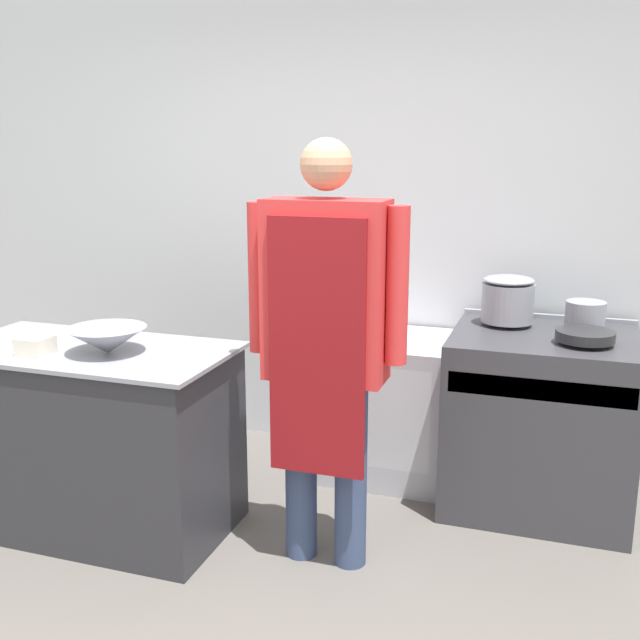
{
  "coord_description": "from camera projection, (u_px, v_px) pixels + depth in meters",
  "views": [
    {
      "loc": [
        1.18,
        -2.04,
        1.81
      ],
      "look_at": [
        0.11,
        1.17,
        1.01
      ],
      "focal_mm": 42.0,
      "sensor_mm": 36.0,
      "label": 1
    }
  ],
  "objects": [
    {
      "name": "plastic_tub",
      "position": [
        35.0,
        345.0,
        3.34
      ],
      "size": [
        0.13,
        0.13,
        0.08
      ],
      "color": "silver",
      "rests_on": "prep_counter"
    },
    {
      "name": "sauce_pot",
      "position": [
        585.0,
        314.0,
        3.73
      ],
      "size": [
        0.2,
        0.2,
        0.13
      ],
      "color": "gray",
      "rests_on": "stove"
    },
    {
      "name": "stock_pot",
      "position": [
        508.0,
        298.0,
        3.83
      ],
      "size": [
        0.26,
        0.26,
        0.24
      ],
      "color": "gray",
      "rests_on": "stove"
    },
    {
      "name": "prep_counter",
      "position": [
        95.0,
        438.0,
        3.55
      ],
      "size": [
        1.33,
        0.7,
        0.89
      ],
      "color": "#2D2D33",
      "rests_on": "ground_plane"
    },
    {
      "name": "fridge_unit",
      "position": [
        387.0,
        406.0,
        4.15
      ],
      "size": [
        0.7,
        0.61,
        0.78
      ],
      "color": "silver",
      "rests_on": "ground_plane"
    },
    {
      "name": "person_cook",
      "position": [
        325.0,
        329.0,
        3.1
      ],
      "size": [
        0.69,
        0.24,
        1.83
      ],
      "color": "#38476B",
      "rests_on": "ground_plane"
    },
    {
      "name": "wall_back",
      "position": [
        356.0,
        224.0,
        4.34
      ],
      "size": [
        8.0,
        0.05,
        2.7
      ],
      "color": "silver",
      "rests_on": "ground_plane"
    },
    {
      "name": "saute_pan",
      "position": [
        585.0,
        335.0,
        3.48
      ],
      "size": [
        0.27,
        0.27,
        0.05
      ],
      "color": "#262628",
      "rests_on": "stove"
    },
    {
      "name": "stove",
      "position": [
        540.0,
        420.0,
        3.78
      ],
      "size": [
        0.89,
        0.78,
        0.91
      ],
      "color": "#38383D",
      "rests_on": "ground_plane"
    },
    {
      "name": "mixing_bowl",
      "position": [
        107.0,
        340.0,
        3.36
      ],
      "size": [
        0.36,
        0.36,
        0.12
      ],
      "color": "gray",
      "rests_on": "prep_counter"
    }
  ]
}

